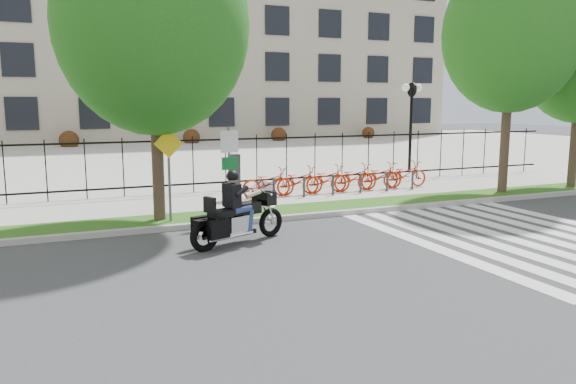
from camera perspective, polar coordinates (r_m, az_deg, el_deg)
name	(u,v)px	position (r m, az deg, el deg)	size (l,w,h in m)	color
ground	(350,257)	(12.33, 6.35, -6.62)	(120.00, 120.00, 0.00)	#39393C
curb	(279,218)	(15.90, -0.93, -2.70)	(60.00, 0.20, 0.15)	#A4A09A
grass_verge	(268,213)	(16.67, -2.04, -2.15)	(60.00, 1.50, 0.15)	#235715
sidewalk	(241,200)	(18.99, -4.76, -0.78)	(60.00, 3.50, 0.15)	#ACA9A1
plaza	(152,155)	(35.94, -13.67, 3.64)	(80.00, 34.00, 0.10)	#ACA9A1
crosswalk_stripes	(519,236)	(15.23, 22.41, -4.20)	(5.70, 8.00, 0.01)	silver
iron_fence	(226,163)	(20.49, -6.35, 2.96)	(30.00, 0.06, 2.00)	black
office_building	(110,29)	(55.93, -17.62, 15.53)	(60.00, 21.90, 20.15)	#A59D85
lamp_post_right	(411,105)	(27.38, 12.43, 8.66)	(1.06, 0.70, 4.25)	black
street_tree_1	(153,24)	(15.62, -13.59, 16.28)	(5.06, 5.06, 8.11)	#35281D
street_tree_2	(511,34)	(21.44, 21.75, 14.68)	(4.71, 4.71, 8.21)	#35281D
bike_share_station	(338,178)	(20.07, 5.15, 1.40)	(7.81, 0.87, 1.50)	#2D2D33
sign_pole_regulatory	(229,160)	(15.66, -5.97, 3.24)	(0.50, 0.09, 2.50)	#59595B
sign_pole_warning	(169,163)	(15.26, -12.00, 2.94)	(0.78, 0.09, 2.49)	#59595B
motorcycle_rider	(238,214)	(13.33, -5.07, -2.26)	(2.64, 1.38, 2.13)	black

